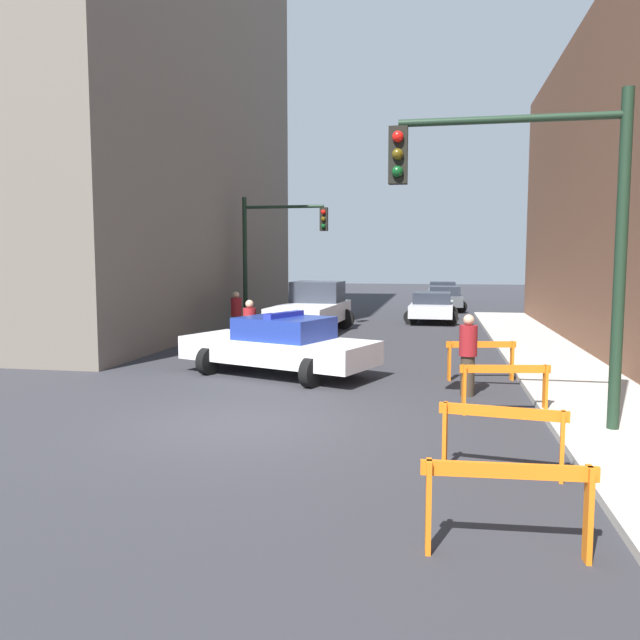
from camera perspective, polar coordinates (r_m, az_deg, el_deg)
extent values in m
plane|color=#2D2D33|center=(10.73, -6.91, -9.40)|extent=(120.00, 120.00, 0.00)
cube|color=#B2ADA3|center=(10.68, 27.25, -9.72)|extent=(2.40, 44.00, 0.12)
cube|color=#6B6056|center=(29.13, -22.41, 19.16)|extent=(14.00, 20.00, 19.60)
cylinder|color=black|center=(10.61, 25.76, 4.78)|extent=(0.18, 0.18, 5.20)
cylinder|color=black|center=(10.52, 16.91, 17.16)|extent=(3.40, 0.12, 0.12)
cube|color=black|center=(10.40, 7.16, 14.69)|extent=(0.30, 0.22, 0.90)
sphere|color=red|center=(10.30, 7.13, 16.30)|extent=(0.18, 0.18, 0.18)
sphere|color=#4C3D0C|center=(10.25, 7.11, 14.82)|extent=(0.18, 0.18, 0.18)
sphere|color=#0C4219|center=(10.21, 7.09, 13.33)|extent=(0.18, 0.18, 0.18)
cylinder|color=black|center=(25.17, -6.86, 5.18)|extent=(0.18, 0.18, 5.20)
cylinder|color=black|center=(24.82, -3.34, 10.29)|extent=(3.20, 0.12, 0.12)
cube|color=black|center=(24.45, 0.36, 9.20)|extent=(0.30, 0.22, 0.90)
sphere|color=red|center=(24.32, 0.30, 9.85)|extent=(0.18, 0.18, 0.18)
sphere|color=#4C3D0C|center=(24.30, 0.30, 9.22)|extent=(0.18, 0.18, 0.18)
sphere|color=#0C4219|center=(24.29, 0.30, 8.58)|extent=(0.18, 0.18, 0.18)
cube|color=white|center=(14.94, -3.85, -2.74)|extent=(5.05, 3.40, 0.55)
cube|color=navy|center=(14.76, -3.26, -0.74)|extent=(2.42, 2.22, 0.52)
cylinder|color=black|center=(15.22, -10.19, -3.71)|extent=(0.44, 0.70, 0.66)
cylinder|color=black|center=(16.51, -6.27, -2.92)|extent=(0.44, 0.70, 0.66)
cylinder|color=black|center=(13.49, -0.86, -4.82)|extent=(0.44, 0.70, 0.66)
cylinder|color=black|center=(14.93, 2.64, -3.80)|extent=(0.44, 0.70, 0.66)
cube|color=#2633BF|center=(14.73, -3.27, 0.50)|extent=(0.68, 1.36, 0.12)
cube|color=silver|center=(23.21, -0.85, 0.62)|extent=(2.29, 5.50, 0.70)
cube|color=#2D333D|center=(24.20, -0.20, 2.60)|extent=(1.93, 1.83, 0.80)
cylinder|color=black|center=(25.09, -1.92, 0.19)|extent=(0.81, 0.30, 0.80)
cylinder|color=black|center=(24.65, 2.21, 0.09)|extent=(0.81, 0.30, 0.80)
cylinder|color=black|center=(21.90, -4.28, -0.62)|extent=(0.81, 0.30, 0.80)
cylinder|color=black|center=(21.40, 0.41, -0.75)|extent=(0.81, 0.30, 0.80)
cube|color=silver|center=(27.96, 10.21, 1.01)|extent=(1.93, 4.35, 0.52)
cube|color=#232833|center=(27.75, 10.21, 2.01)|extent=(1.64, 1.85, 0.48)
cylinder|color=black|center=(29.35, 8.68, 0.74)|extent=(0.63, 0.24, 0.62)
cylinder|color=black|center=(29.29, 11.92, 0.67)|extent=(0.63, 0.24, 0.62)
cylinder|color=black|center=(26.70, 8.31, 0.27)|extent=(0.63, 0.24, 0.62)
cylinder|color=black|center=(26.64, 11.87, 0.19)|extent=(0.63, 0.24, 0.62)
cube|color=#474C51|center=(34.30, 11.31, 1.83)|extent=(1.84, 4.32, 0.52)
cube|color=#232833|center=(34.10, 11.33, 2.65)|extent=(1.60, 1.82, 0.48)
cylinder|color=black|center=(35.64, 9.93, 1.57)|extent=(0.62, 0.23, 0.62)
cylinder|color=black|center=(35.68, 12.59, 1.52)|extent=(0.62, 0.23, 0.62)
cylinder|color=black|center=(32.99, 9.91, 1.25)|extent=(0.62, 0.23, 0.62)
cylinder|color=black|center=(33.02, 12.78, 1.20)|extent=(0.62, 0.23, 0.62)
cube|color=#474C51|center=(40.95, 11.13, 2.43)|extent=(1.80, 4.30, 0.52)
cube|color=#232833|center=(40.75, 11.14, 3.12)|extent=(1.58, 1.81, 0.48)
cylinder|color=black|center=(42.29, 9.98, 2.19)|extent=(0.62, 0.22, 0.62)
cylinder|color=black|center=(42.31, 12.23, 2.15)|extent=(0.62, 0.22, 0.62)
cylinder|color=black|center=(39.63, 9.94, 1.97)|extent=(0.62, 0.22, 0.62)
cylinder|color=black|center=(39.65, 12.33, 1.93)|extent=(0.62, 0.22, 0.62)
cylinder|color=#382D23|center=(17.17, -6.42, -2.33)|extent=(0.40, 0.40, 0.82)
cylinder|color=maroon|center=(17.08, -6.45, 0.06)|extent=(0.51, 0.51, 0.62)
sphere|color=tan|center=(17.05, -6.47, 1.47)|extent=(0.31, 0.31, 0.22)
cylinder|color=black|center=(21.55, -7.64, -0.73)|extent=(0.33, 0.33, 0.82)
cylinder|color=maroon|center=(21.49, -7.67, 1.18)|extent=(0.42, 0.42, 0.62)
sphere|color=tan|center=(21.46, -7.68, 2.30)|extent=(0.26, 0.26, 0.22)
cylinder|color=#382D23|center=(13.03, 13.33, -4.98)|extent=(0.30, 0.30, 0.82)
cylinder|color=maroon|center=(12.92, 13.41, -1.84)|extent=(0.38, 0.38, 0.62)
sphere|color=tan|center=(12.87, 13.45, 0.01)|extent=(0.23, 0.23, 0.22)
cube|color=orange|center=(6.15, 16.85, -13.05)|extent=(1.60, 0.14, 0.14)
cube|color=orange|center=(6.20, 9.88, -16.46)|extent=(0.06, 0.16, 0.90)
cube|color=orange|center=(6.43, 23.34, -16.02)|extent=(0.06, 0.16, 0.90)
cube|color=orange|center=(8.34, 16.36, -8.09)|extent=(1.59, 0.28, 0.14)
cube|color=orange|center=(8.49, 11.35, -10.37)|extent=(0.07, 0.17, 0.90)
cube|color=orange|center=(8.44, 21.26, -10.75)|extent=(0.07, 0.17, 0.90)
cube|color=orange|center=(11.54, 16.57, -4.31)|extent=(1.59, 0.32, 0.14)
cube|color=orange|center=(11.44, 13.02, -6.24)|extent=(0.08, 0.17, 0.90)
cube|color=orange|center=(11.82, 19.90, -6.05)|extent=(0.08, 0.17, 0.90)
cube|color=orange|center=(14.66, 14.51, -2.18)|extent=(1.58, 0.37, 0.14)
cube|color=orange|center=(14.54, 11.73, -3.69)|extent=(0.08, 0.17, 0.90)
cube|color=orange|center=(14.92, 17.15, -3.59)|extent=(0.08, 0.17, 0.90)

